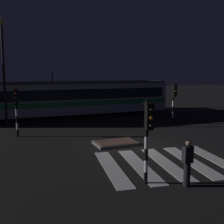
{
  "coord_description": "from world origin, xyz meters",
  "views": [
    {
      "loc": [
        -6.69,
        -12.94,
        4.05
      ],
      "look_at": [
        0.21,
        3.92,
        1.4
      ],
      "focal_mm": 43.58,
      "sensor_mm": 36.0,
      "label": 1
    }
  ],
  "objects_px": {
    "street_lamp_trackside_left": "(3,61)",
    "pedestrian_waiting_at_kerb": "(187,163)",
    "tram": "(81,98)",
    "traffic_light_corner_far_left": "(16,105)",
    "traffic_light_kerb_mid_left": "(148,130)",
    "traffic_light_corner_far_right": "(174,97)"
  },
  "relations": [
    {
      "from": "street_lamp_trackside_left",
      "to": "traffic_light_corner_far_right",
      "type": "bearing_deg",
      "value": -15.93
    },
    {
      "from": "tram",
      "to": "street_lamp_trackside_left",
      "type": "bearing_deg",
      "value": -155.31
    },
    {
      "from": "street_lamp_trackside_left",
      "to": "tram",
      "type": "distance_m",
      "value": 7.84
    },
    {
      "from": "traffic_light_corner_far_right",
      "to": "tram",
      "type": "xyz_separation_m",
      "value": [
        -5.73,
        6.51,
        -0.39
      ]
    },
    {
      "from": "traffic_light_kerb_mid_left",
      "to": "street_lamp_trackside_left",
      "type": "relative_size",
      "value": 0.4
    },
    {
      "from": "traffic_light_corner_far_left",
      "to": "pedestrian_waiting_at_kerb",
      "type": "bearing_deg",
      "value": -63.25
    },
    {
      "from": "traffic_light_corner_far_left",
      "to": "traffic_light_kerb_mid_left",
      "type": "height_order",
      "value": "traffic_light_corner_far_left"
    },
    {
      "from": "traffic_light_corner_far_left",
      "to": "pedestrian_waiting_at_kerb",
      "type": "distance_m",
      "value": 11.53
    },
    {
      "from": "traffic_light_corner_far_right",
      "to": "tram",
      "type": "relative_size",
      "value": 0.19
    },
    {
      "from": "traffic_light_kerb_mid_left",
      "to": "traffic_light_corner_far_left",
      "type": "bearing_deg",
      "value": 112.32
    },
    {
      "from": "traffic_light_corner_far_left",
      "to": "tram",
      "type": "relative_size",
      "value": 0.18
    },
    {
      "from": "traffic_light_corner_far_right",
      "to": "street_lamp_trackside_left",
      "type": "xyz_separation_m",
      "value": [
        -12.27,
        3.5,
        2.72
      ]
    },
    {
      "from": "tram",
      "to": "pedestrian_waiting_at_kerb",
      "type": "xyz_separation_m",
      "value": [
        -0.81,
        -16.72,
        -0.87
      ]
    },
    {
      "from": "traffic_light_kerb_mid_left",
      "to": "street_lamp_trackside_left",
      "type": "xyz_separation_m",
      "value": [
        -4.49,
        13.03,
        2.82
      ]
    },
    {
      "from": "traffic_light_corner_far_left",
      "to": "tram",
      "type": "height_order",
      "value": "tram"
    },
    {
      "from": "traffic_light_kerb_mid_left",
      "to": "tram",
      "type": "bearing_deg",
      "value": 82.73
    },
    {
      "from": "traffic_light_corner_far_left",
      "to": "traffic_light_kerb_mid_left",
      "type": "relative_size",
      "value": 1.0
    },
    {
      "from": "traffic_light_kerb_mid_left",
      "to": "street_lamp_trackside_left",
      "type": "height_order",
      "value": "street_lamp_trackside_left"
    },
    {
      "from": "street_lamp_trackside_left",
      "to": "pedestrian_waiting_at_kerb",
      "type": "bearing_deg",
      "value": -67.32
    },
    {
      "from": "traffic_light_corner_far_right",
      "to": "tram",
      "type": "height_order",
      "value": "tram"
    },
    {
      "from": "traffic_light_kerb_mid_left",
      "to": "tram",
      "type": "xyz_separation_m",
      "value": [
        2.05,
        16.03,
        -0.29
      ]
    },
    {
      "from": "traffic_light_kerb_mid_left",
      "to": "street_lamp_trackside_left",
      "type": "distance_m",
      "value": 14.07
    }
  ]
}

